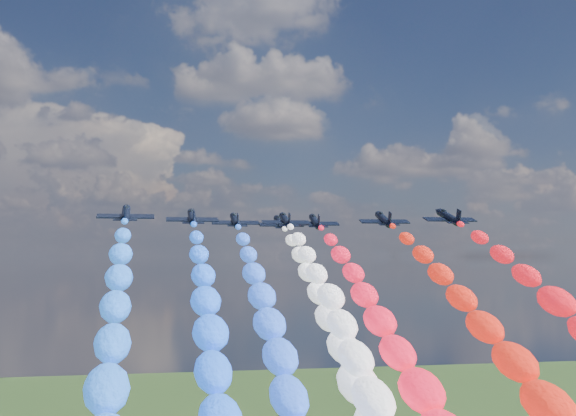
{
  "coord_description": "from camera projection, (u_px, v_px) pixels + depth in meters",
  "views": [
    {
      "loc": [
        -26.03,
        -133.86,
        82.31
      ],
      "look_at": [
        0.0,
        4.0,
        91.61
      ],
      "focal_mm": 45.82,
      "sensor_mm": 36.0,
      "label": 1
    }
  ],
  "objects": [
    {
      "name": "jet_0",
      "position": [
        126.0,
        214.0,
        125.37
      ],
      "size": [
        9.65,
        13.18,
        6.29
      ],
      "primitive_type": null,
      "rotation": [
        0.28,
        0.0,
        0.0
      ],
      "color": "black"
    },
    {
      "name": "trail_6",
      "position": [
        531.0,
        409.0,
        87.84
      ],
      "size": [
        6.68,
        107.37,
        54.79
      ],
      "primitive_type": null,
      "color": "red"
    },
    {
      "name": "jet_5",
      "position": [
        315.0,
        222.0,
        153.02
      ],
      "size": [
        10.44,
        13.75,
        6.29
      ],
      "primitive_type": null,
      "rotation": [
        0.28,
        0.0,
        -0.07
      ],
      "color": "black"
    },
    {
      "name": "trail_4",
      "position": [
        350.0,
        388.0,
        102.41
      ],
      "size": [
        6.68,
        107.37,
        54.79
      ],
      "primitive_type": null,
      "color": "white"
    },
    {
      "name": "jet_2",
      "position": [
        235.0,
        221.0,
        148.7
      ],
      "size": [
        9.74,
        13.25,
        6.29
      ],
      "primitive_type": null,
      "rotation": [
        0.28,
        0.0,
        -0.01
      ],
      "color": "black"
    },
    {
      "name": "jet_3",
      "position": [
        286.0,
        220.0,
        147.81
      ],
      "size": [
        9.89,
        13.36,
        6.29
      ],
      "primitive_type": null,
      "rotation": [
        0.28,
        0.0,
        -0.02
      ],
      "color": "black"
    },
    {
      "name": "trail_5",
      "position": [
        409.0,
        395.0,
        96.83
      ],
      "size": [
        6.68,
        107.37,
        54.79
      ],
      "primitive_type": null,
      "color": "#FB1230"
    },
    {
      "name": "trail_2",
      "position": [
        285.0,
        402.0,
        92.52
      ],
      "size": [
        6.68,
        107.37,
        54.79
      ],
      "primitive_type": null,
      "color": "blue"
    },
    {
      "name": "jet_6",
      "position": [
        384.0,
        219.0,
        144.03
      ],
      "size": [
        10.38,
        13.7,
        6.29
      ],
      "primitive_type": null,
      "rotation": [
        0.28,
        0.0,
        -0.06
      ],
      "color": "black"
    },
    {
      "name": "jet_1",
      "position": [
        192.0,
        217.0,
        136.27
      ],
      "size": [
        9.69,
        13.21,
        6.29
      ],
      "primitive_type": null,
      "rotation": [
        0.28,
        0.0,
        -0.01
      ],
      "color": "black"
    },
    {
      "name": "trail_3",
      "position": [
        367.0,
        403.0,
        91.62
      ],
      "size": [
        6.68,
        107.37,
        54.79
      ],
      "primitive_type": null,
      "color": "white"
    },
    {
      "name": "jet_4",
      "position": [
        280.0,
        223.0,
        158.6
      ],
      "size": [
        9.89,
        13.36,
        6.29
      ],
      "primitive_type": null,
      "rotation": [
        0.28,
        0.0,
        0.02
      ],
      "color": "black"
    },
    {
      "name": "jet_7",
      "position": [
        449.0,
        217.0,
        136.11
      ],
      "size": [
        9.64,
        13.17,
        6.29
      ],
      "primitive_type": null,
      "rotation": [
        0.28,
        0.0,
        -0.0
      ],
      "color": "black"
    }
  ]
}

